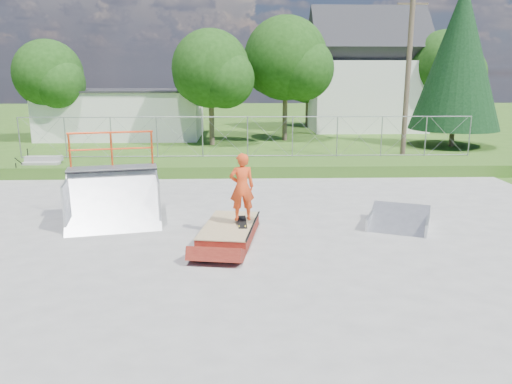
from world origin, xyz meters
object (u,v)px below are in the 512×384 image
flat_bank_ramp (399,220)px  skater (242,190)px  quarter_pipe (112,181)px  grind_box (229,232)px

flat_bank_ramp → skater: size_ratio=0.97×
quarter_pipe → skater: size_ratio=1.45×
flat_bank_ramp → grind_box: bearing=-147.6°
flat_bank_ramp → skater: (-4.30, -0.74, 1.05)m
grind_box → skater: (0.33, 0.02, 1.10)m
quarter_pipe → flat_bank_ramp: size_ratio=1.50×
quarter_pipe → flat_bank_ramp: quarter_pipe is taller
flat_bank_ramp → skater: bearing=-147.1°
skater → flat_bank_ramp: bearing=-178.4°
grind_box → flat_bank_ramp: flat_bank_ramp is taller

